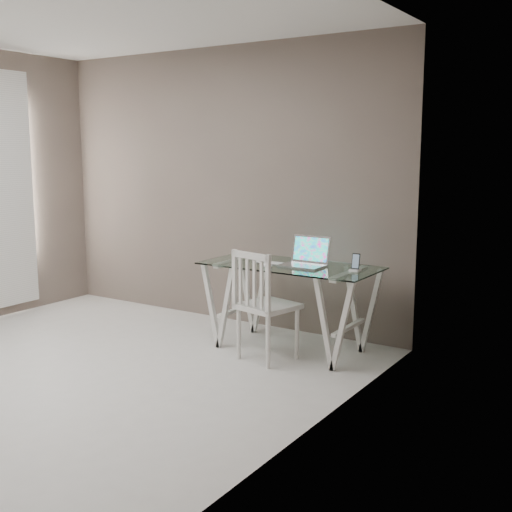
{
  "coord_description": "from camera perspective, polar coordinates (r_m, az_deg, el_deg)",
  "views": [
    {
      "loc": [
        3.75,
        -2.95,
        1.71
      ],
      "look_at": [
        0.95,
        1.39,
        0.85
      ],
      "focal_mm": 45.0,
      "sensor_mm": 36.0,
      "label": 1
    }
  ],
  "objects": [
    {
      "name": "room",
      "position": [
        4.83,
        -19.5,
        8.99
      ],
      "size": [
        4.5,
        4.52,
        2.71
      ],
      "color": "beige",
      "rests_on": "ground"
    },
    {
      "name": "desk",
      "position": [
        5.51,
        3.01,
        -4.5
      ],
      "size": [
        1.5,
        0.7,
        0.75
      ],
      "color": "silver",
      "rests_on": "ground"
    },
    {
      "name": "chair",
      "position": [
        5.18,
        0.49,
        -4.0
      ],
      "size": [
        0.5,
        0.5,
        0.92
      ],
      "rotation": [
        0.0,
        0.0,
        -0.22
      ],
      "color": "silver",
      "rests_on": "ground"
    },
    {
      "name": "laptop",
      "position": [
        5.4,
        4.48,
        -0.24
      ],
      "size": [
        0.35,
        0.3,
        0.24
      ],
      "color": "#B9B9BE",
      "rests_on": "desk"
    },
    {
      "name": "keyboard",
      "position": [
        5.51,
        1.1,
        -0.6
      ],
      "size": [
        0.27,
        0.12,
        0.01
      ],
      "primitive_type": "cube",
      "color": "silver",
      "rests_on": "desk"
    },
    {
      "name": "mouse",
      "position": [
        5.31,
        0.93,
        -0.83
      ],
      "size": [
        0.11,
        0.07,
        0.04
      ],
      "primitive_type": "ellipsoid",
      "color": "white",
      "rests_on": "desk"
    },
    {
      "name": "phone_dock",
      "position": [
        5.2,
        8.83,
        -0.92
      ],
      "size": [
        0.08,
        0.08,
        0.14
      ],
      "color": "white",
      "rests_on": "desk"
    }
  ]
}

